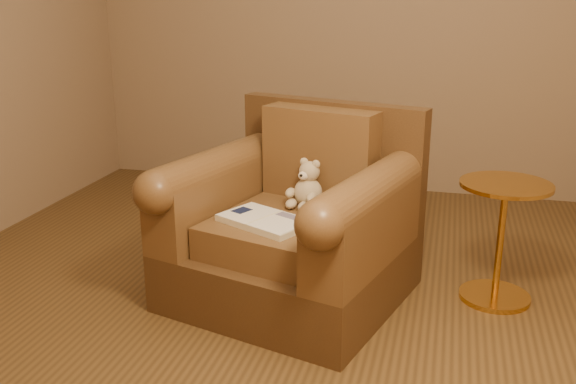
# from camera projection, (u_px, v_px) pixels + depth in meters

# --- Properties ---
(floor) EXTENTS (4.00, 4.00, 0.00)m
(floor) POSITION_uv_depth(u_px,v_px,m) (289.00, 300.00, 3.16)
(floor) COLOR brown
(floor) RESTS_ON ground
(armchair) EXTENTS (1.24, 1.21, 0.92)m
(armchair) POSITION_uv_depth(u_px,v_px,m) (295.00, 227.00, 3.13)
(armchair) COLOR #482F18
(armchair) RESTS_ON floor
(teddy_bear) EXTENTS (0.18, 0.20, 0.24)m
(teddy_bear) POSITION_uv_depth(u_px,v_px,m) (307.00, 189.00, 3.14)
(teddy_bear) COLOR tan
(teddy_bear) RESTS_ON armchair
(guidebook) EXTENTS (0.47, 0.40, 0.03)m
(guidebook) POSITION_uv_depth(u_px,v_px,m) (265.00, 221.00, 2.93)
(guidebook) COLOR beige
(guidebook) RESTS_ON armchair
(side_table) EXTENTS (0.43, 0.43, 0.60)m
(side_table) POSITION_uv_depth(u_px,v_px,m) (501.00, 238.00, 3.08)
(side_table) COLOR gold
(side_table) RESTS_ON floor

